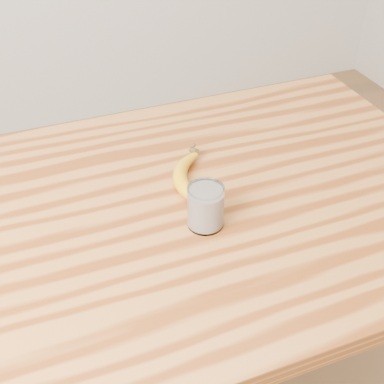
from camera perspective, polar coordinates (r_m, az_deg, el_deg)
name	(u,v)px	position (r m, az deg, el deg)	size (l,w,h in m)	color
table	(185,251)	(1.15, -0.78, -6.29)	(1.20, 0.80, 0.90)	#AB682E
smoothie_glass	(206,207)	(0.99, 1.46, -1.61)	(0.07, 0.07, 0.09)	white
banana	(180,180)	(1.10, -1.31, 1.33)	(0.09, 0.25, 0.03)	orange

